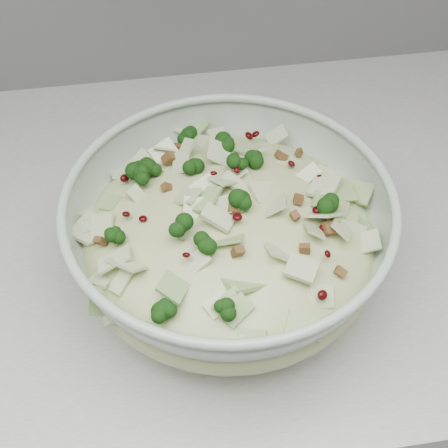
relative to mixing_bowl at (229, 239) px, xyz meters
name	(u,v)px	position (x,y,z in m)	size (l,w,h in m)	color
counter	(322,374)	(0.18, 0.10, -0.51)	(3.60, 0.60, 0.90)	silver
mixing_bowl	(229,239)	(0.00, 0.00, 0.00)	(0.32, 0.32, 0.13)	#A5B6A8
salad	(229,225)	(0.00, 0.00, 0.02)	(0.36, 0.36, 0.13)	#B0BD81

